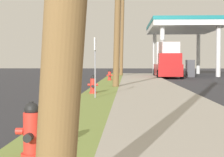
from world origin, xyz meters
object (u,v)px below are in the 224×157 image
object	(u,v)px
fire_hydrant_third	(110,76)
car_white_by_near_pump	(166,68)
fire_hydrant_nearest	(32,133)
fire_hydrant_second	(93,85)
street_sign_post	(95,55)
truck_red_at_forecourt	(167,61)
utility_pole_background	(122,21)

from	to	relation	value
fire_hydrant_third	car_white_by_near_pump	distance (m)	18.30
fire_hydrant_nearest	fire_hydrant_second	bearing A→B (deg)	90.73
street_sign_post	truck_red_at_forecourt	xyz separation A→B (m)	(4.67, 19.86, -0.15)
fire_hydrant_second	utility_pole_background	size ratio (longest dim) A/B	0.07
fire_hydrant_third	car_white_by_near_pump	bearing A→B (deg)	71.70
fire_hydrant_nearest	fire_hydrant_third	bearing A→B (deg)	89.94
car_white_by_near_pump	truck_red_at_forecourt	distance (m)	10.28
fire_hydrant_nearest	truck_red_at_forecourt	size ratio (longest dim) A/B	0.12
utility_pole_background	street_sign_post	world-z (taller)	utility_pole_background
fire_hydrant_second	truck_red_at_forecourt	world-z (taller)	truck_red_at_forecourt
street_sign_post	utility_pole_background	bearing A→B (deg)	88.31
fire_hydrant_third	street_sign_post	size ratio (longest dim) A/B	0.35
fire_hydrant_second	fire_hydrant_third	xyz separation A→B (m)	(0.15, 10.86, 0.00)
truck_red_at_forecourt	utility_pole_background	bearing A→B (deg)	148.60
fire_hydrant_third	street_sign_post	distance (m)	12.75
fire_hydrant_second	car_white_by_near_pump	distance (m)	28.84
fire_hydrant_nearest	fire_hydrant_third	distance (m)	20.89
fire_hydrant_nearest	utility_pole_background	bearing A→B (deg)	88.53
fire_hydrant_nearest	street_sign_post	bearing A→B (deg)	89.13
car_white_by_near_pump	utility_pole_background	bearing A→B (deg)	-122.72
fire_hydrant_third	car_white_by_near_pump	world-z (taller)	car_white_by_near_pump
fire_hydrant_second	fire_hydrant_third	distance (m)	10.86
fire_hydrant_nearest	fire_hydrant_second	size ratio (longest dim) A/B	1.00
fire_hydrant_second	utility_pole_background	distance (m)	21.07
fire_hydrant_third	utility_pole_background	bearing A→B (deg)	85.48
fire_hydrant_second	car_white_by_near_pump	bearing A→B (deg)	78.21
fire_hydrant_second	truck_red_at_forecourt	bearing A→B (deg)	74.74
fire_hydrant_nearest	truck_red_at_forecourt	bearing A→B (deg)	80.31
utility_pole_background	street_sign_post	xyz separation A→B (m)	(-0.66, -22.31, -3.72)
truck_red_at_forecourt	street_sign_post	bearing A→B (deg)	-103.22
street_sign_post	car_white_by_near_pump	distance (m)	30.61
street_sign_post	car_white_by_near_pump	world-z (taller)	street_sign_post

